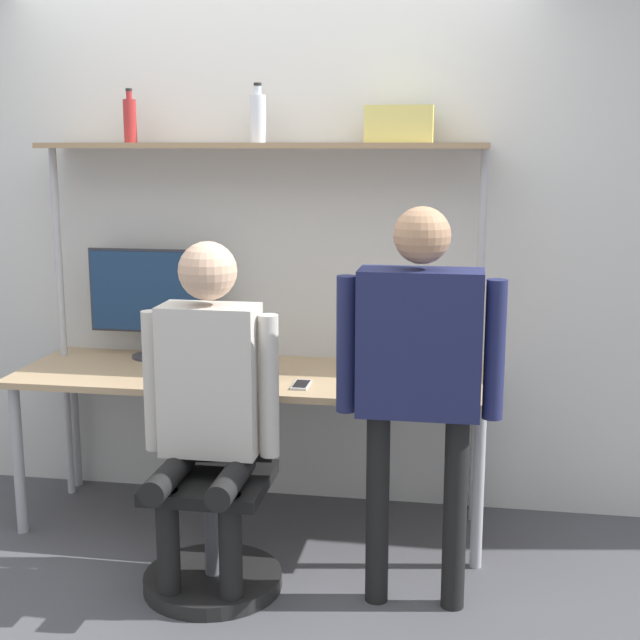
{
  "coord_description": "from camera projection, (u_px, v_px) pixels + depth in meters",
  "views": [
    {
      "loc": [
        0.97,
        -3.49,
        1.77
      ],
      "look_at": [
        0.39,
        -0.08,
        1.08
      ],
      "focal_mm": 50.0,
      "sensor_mm": 36.0,
      "label": 1
    }
  ],
  "objects": [
    {
      "name": "wall_back",
      "position": [
        270.0,
        230.0,
        4.35
      ],
      "size": [
        8.0,
        0.06,
        2.7
      ],
      "color": "silver",
      "rests_on": "ground_plane"
    },
    {
      "name": "person_seated",
      "position": [
        208.0,
        390.0,
        3.45
      ],
      "size": [
        0.55,
        0.47,
        1.4
      ],
      "color": "black",
      "rests_on": "ground_plane"
    },
    {
      "name": "desk",
      "position": [
        253.0,
        386.0,
        4.11
      ],
      "size": [
        2.19,
        0.71,
        0.73
      ],
      "color": "tan",
      "rests_on": "ground_plane"
    },
    {
      "name": "office_chair",
      "position": [
        214.0,
        517.0,
        3.6
      ],
      "size": [
        0.56,
        0.56,
        0.92
      ],
      "color": "black",
      "rests_on": "ground_plane"
    },
    {
      "name": "storage_box",
      "position": [
        400.0,
        124.0,
        3.96
      ],
      "size": [
        0.3,
        0.17,
        0.16
      ],
      "color": "#DBCC66",
      "rests_on": "shelf_unit"
    },
    {
      "name": "ground_plane",
      "position": [
        235.0,
        556.0,
        3.88
      ],
      "size": [
        12.0,
        12.0,
        0.0
      ],
      "primitive_type": "plane",
      "color": "#4C4C51"
    },
    {
      "name": "monitor",
      "position": [
        151.0,
        297.0,
        4.34
      ],
      "size": [
        0.63,
        0.21,
        0.54
      ],
      "color": "#333338",
      "rests_on": "desk"
    },
    {
      "name": "cell_phone",
      "position": [
        301.0,
        385.0,
        3.88
      ],
      "size": [
        0.07,
        0.15,
        0.01
      ],
      "color": "silver",
      "rests_on": "desk"
    },
    {
      "name": "bottle_clear",
      "position": [
        258.0,
        117.0,
        4.06
      ],
      "size": [
        0.07,
        0.07,
        0.27
      ],
      "color": "silver",
      "rests_on": "shelf_unit"
    },
    {
      "name": "person_standing",
      "position": [
        419.0,
        359.0,
        3.3
      ],
      "size": [
        0.62,
        0.21,
        1.55
      ],
      "color": "black",
      "rests_on": "ground_plane"
    },
    {
      "name": "bottle_red",
      "position": [
        130.0,
        120.0,
        4.16
      ],
      "size": [
        0.06,
        0.06,
        0.25
      ],
      "color": "maroon",
      "rests_on": "shelf_unit"
    },
    {
      "name": "laptop",
      "position": [
        237.0,
        367.0,
        3.95
      ],
      "size": [
        0.33,
        0.25,
        0.23
      ],
      "color": "#BCBCC1",
      "rests_on": "desk"
    },
    {
      "name": "shelf_unit",
      "position": [
        260.0,
        188.0,
        4.12
      ],
      "size": [
        2.08,
        0.31,
        1.77
      ],
      "color": "#997A56",
      "rests_on": "ground_plane"
    }
  ]
}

